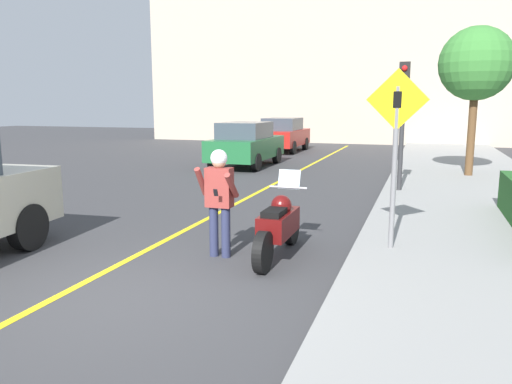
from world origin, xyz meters
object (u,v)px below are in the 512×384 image
(person_biker, at_px, (219,192))
(parked_car_green, at_px, (246,144))
(traffic_light, at_px, (403,101))
(motorcycle, at_px, (279,226))
(parked_car_red, at_px, (283,134))
(street_tree, at_px, (476,64))
(crossing_sign, at_px, (395,142))

(person_biker, height_order, parked_car_green, parked_car_green)
(traffic_light, relative_size, parked_car_green, 0.77)
(motorcycle, relative_size, person_biker, 1.30)
(person_biker, xyz_separation_m, parked_car_red, (-3.82, 17.34, -0.16))
(street_tree, xyz_separation_m, parked_car_green, (-7.78, 1.01, -2.67))
(person_biker, bearing_deg, street_tree, 66.72)
(motorcycle, height_order, crossing_sign, crossing_sign)
(crossing_sign, height_order, parked_car_red, crossing_sign)
(person_biker, height_order, parked_car_red, parked_car_red)
(motorcycle, relative_size, crossing_sign, 0.80)
(traffic_light, distance_m, parked_car_green, 7.60)
(person_biker, distance_m, parked_car_red, 17.76)
(street_tree, bearing_deg, motorcycle, -109.45)
(motorcycle, distance_m, parked_car_green, 11.55)
(crossing_sign, relative_size, traffic_light, 0.84)
(street_tree, bearing_deg, parked_car_green, 172.59)
(parked_car_green, bearing_deg, person_biker, -72.27)
(motorcycle, xyz_separation_m, crossing_sign, (1.64, 0.57, 1.28))
(crossing_sign, bearing_deg, person_biker, -161.30)
(person_biker, relative_size, parked_car_green, 0.40)
(person_biker, distance_m, traffic_light, 6.94)
(person_biker, bearing_deg, parked_car_red, 102.42)
(street_tree, bearing_deg, person_biker, -113.28)
(crossing_sign, height_order, traffic_light, traffic_light)
(crossing_sign, relative_size, parked_car_green, 0.64)
(parked_car_green, distance_m, parked_car_red, 6.39)
(crossing_sign, xyz_separation_m, traffic_light, (-0.15, 5.52, 0.64))
(crossing_sign, bearing_deg, motorcycle, -160.86)
(parked_car_red, bearing_deg, traffic_light, -60.63)
(motorcycle, height_order, parked_car_green, parked_car_green)
(traffic_light, bearing_deg, parked_car_green, 141.93)
(parked_car_green, height_order, parked_car_red, same)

